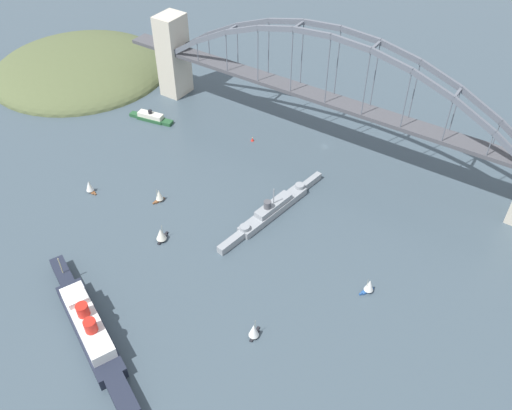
# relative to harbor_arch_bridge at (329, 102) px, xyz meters

# --- Properties ---
(ground_plane) EXTENTS (1400.00, 1400.00, 0.00)m
(ground_plane) POSITION_rel_harbor_arch_bridge_xyz_m (0.00, 0.00, -32.11)
(ground_plane) COLOR #3D4C56
(harbor_arch_bridge) EXTENTS (309.72, 19.44, 77.86)m
(harbor_arch_bridge) POSITION_rel_harbor_arch_bridge_xyz_m (0.00, 0.00, 0.00)
(harbor_arch_bridge) COLOR beige
(harbor_arch_bridge) RESTS_ON ground
(headland_east_shore) EXTENTS (136.71, 135.13, 31.27)m
(headland_east_shore) POSITION_rel_harbor_arch_bridge_xyz_m (205.24, 14.51, -32.11)
(headland_east_shore) COLOR #515B38
(headland_east_shore) RESTS_ON ground
(ocean_liner) EXTENTS (90.74, 45.47, 17.99)m
(ocean_liner) POSITION_rel_harbor_arch_bridge_xyz_m (17.85, 184.87, -26.59)
(ocean_liner) COLOR #1E2333
(ocean_liner) RESTS_ON ground
(naval_cruiser) EXTENTS (16.05, 83.71, 17.42)m
(naval_cruiser) POSITION_rel_harbor_arch_bridge_xyz_m (-6.63, 73.31, -29.01)
(naval_cruiser) COLOR gray
(naval_cruiser) RESTS_ON ground
(harbor_ferry_steamer) EXTENTS (32.67, 10.77, 7.74)m
(harbor_ferry_steamer) POSITION_rel_harbor_arch_bridge_xyz_m (113.30, 39.07, -29.79)
(harbor_ferry_steamer) COLOR #23512D
(harbor_ferry_steamer) RESTS_ON ground
(seaplane_taxiing_near_bridge) EXTENTS (8.64, 8.09, 4.83)m
(seaplane_taxiing_near_bridge) POSITION_rel_harbor_arch_bridge_xyz_m (-8.62, -51.16, -30.11)
(seaplane_taxiing_near_bridge) COLOR #B7B7B2
(seaplane_taxiing_near_bridge) RESTS_ON ground
(small_boat_0) EXTENTS (5.18, 7.73, 9.11)m
(small_boat_0) POSITION_rel_harbor_arch_bridge_xyz_m (52.70, 99.56, -27.87)
(small_boat_0) COLOR brown
(small_boat_0) RESTS_ON ground
(small_boat_1) EXTENTS (8.01, 4.81, 8.55)m
(small_boat_1) POSITION_rel_harbor_arch_bridge_xyz_m (91.47, 115.84, -28.14)
(small_boat_1) COLOR brown
(small_boat_1) RESTS_ON ground
(small_boat_2) EXTENTS (5.31, 8.54, 9.73)m
(small_boat_2) POSITION_rel_harbor_arch_bridge_xyz_m (-42.67, 145.68, -27.64)
(small_boat_2) COLOR black
(small_boat_2) RESTS_ON ground
(small_boat_3) EXTENTS (6.15, 7.81, 9.03)m
(small_boat_3) POSITION_rel_harbor_arch_bridge_xyz_m (-74.06, 94.32, -27.84)
(small_boat_3) COLOR #234C8C
(small_boat_3) RESTS_ON ground
(small_boat_4) EXTENTS (6.45, 9.83, 9.26)m
(small_boat_4) POSITION_rel_harbor_arch_bridge_xyz_m (30.84, 122.85, -27.79)
(small_boat_4) COLOR black
(small_boat_4) RESTS_ON ground
(channel_marker_buoy) EXTENTS (2.20, 2.20, 2.75)m
(channel_marker_buoy) POSITION_rel_harbor_arch_bridge_xyz_m (41.76, 21.11, -30.99)
(channel_marker_buoy) COLOR red
(channel_marker_buoy) RESTS_ON ground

